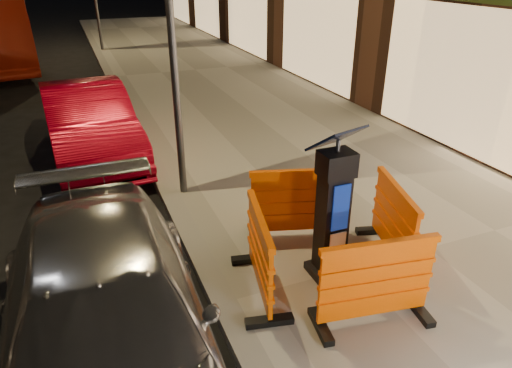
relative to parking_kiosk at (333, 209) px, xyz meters
name	(u,v)px	position (x,y,z in m)	size (l,w,h in m)	color
ground_plane	(225,312)	(-1.42, -0.06, -1.09)	(120.00, 120.00, 0.00)	black
sidewalk	(427,252)	(1.58, -0.06, -1.01)	(6.00, 60.00, 0.15)	gray
kerb	(225,307)	(-1.42, -0.06, -1.01)	(0.30, 60.00, 0.15)	slate
parking_kiosk	(333,209)	(0.00, 0.00, 0.00)	(0.59, 0.59, 1.87)	black
barrier_front	(376,283)	(0.00, -0.95, -0.41)	(1.34, 0.55, 1.04)	#F55600
barrier_back	(296,204)	(0.00, 0.95, -0.41)	(1.34, 0.55, 1.04)	#F55600
barrier_kerbside	(260,254)	(-0.95, 0.00, -0.41)	(1.34, 0.55, 1.04)	#F55600
barrier_bldgside	(393,223)	(0.95, 0.00, -0.41)	(1.34, 0.55, 1.04)	#F55600
car_red	(95,157)	(-2.48, 5.51, -1.09)	(1.59, 4.57, 1.50)	maroon
street_lamp_mid	(169,7)	(-1.17, 2.94, 2.06)	(0.12, 0.12, 6.00)	#3F3F44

